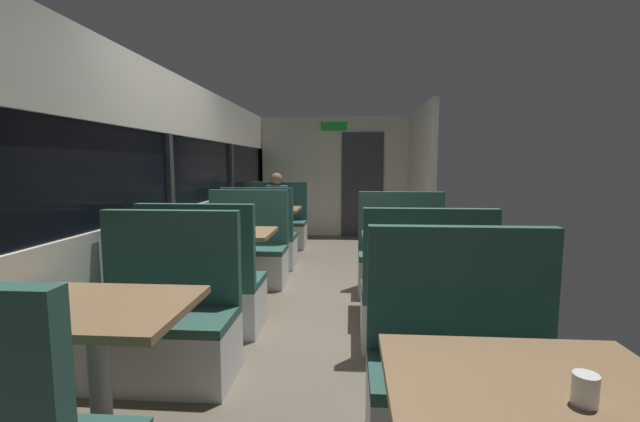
% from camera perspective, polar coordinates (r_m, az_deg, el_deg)
% --- Properties ---
extents(ground_plane, '(3.30, 9.20, 0.02)m').
position_cam_1_polar(ground_plane, '(4.21, -0.53, -13.26)').
color(ground_plane, '#665B4C').
extents(carriage_window_panel_left, '(0.09, 8.48, 2.30)m').
position_cam_1_polar(carriage_window_panel_left, '(4.34, -20.01, 2.08)').
color(carriage_window_panel_left, beige).
rests_on(carriage_window_panel_left, ground_plane).
extents(carriage_end_bulkhead, '(2.90, 0.11, 2.30)m').
position_cam_1_polar(carriage_end_bulkhead, '(8.15, 2.32, 4.58)').
color(carriage_end_bulkhead, beige).
rests_on(carriage_end_bulkhead, ground_plane).
extents(carriage_aisle_panel_right, '(0.08, 2.40, 2.30)m').
position_cam_1_polar(carriage_aisle_panel_right, '(7.04, 13.41, 4.19)').
color(carriage_aisle_panel_right, beige).
rests_on(carriage_aisle_panel_right, ground_plane).
extents(dining_table_near_window, '(0.90, 0.70, 0.74)m').
position_cam_1_polar(dining_table_near_window, '(2.36, -28.22, -13.50)').
color(dining_table_near_window, '#9E9EA3').
rests_on(dining_table_near_window, ground_plane).
extents(bench_near_window_facing_entry, '(0.95, 0.50, 1.10)m').
position_cam_1_polar(bench_near_window_facing_entry, '(3.04, -20.59, -14.88)').
color(bench_near_window_facing_entry, silver).
rests_on(bench_near_window_facing_entry, ground_plane).
extents(dining_table_mid_window, '(0.90, 0.70, 0.74)m').
position_cam_1_polar(dining_table_mid_window, '(4.30, -12.44, -4.03)').
color(dining_table_mid_window, '#9E9EA3').
rests_on(dining_table_mid_window, ground_plane).
extents(bench_mid_window_facing_end, '(0.95, 0.50, 1.10)m').
position_cam_1_polar(bench_mid_window_facing_end, '(3.72, -15.45, -10.69)').
color(bench_mid_window_facing_end, silver).
rests_on(bench_mid_window_facing_end, ground_plane).
extents(bench_mid_window_facing_entry, '(0.95, 0.50, 1.10)m').
position_cam_1_polar(bench_mid_window_facing_entry, '(5.02, -10.06, -6.09)').
color(bench_mid_window_facing_entry, silver).
rests_on(bench_mid_window_facing_entry, ground_plane).
extents(dining_table_far_window, '(0.90, 0.70, 0.74)m').
position_cam_1_polar(dining_table_far_window, '(6.40, -6.85, -0.48)').
color(dining_table_far_window, '#9E9EA3').
rests_on(dining_table_far_window, ground_plane).
extents(bench_far_window_facing_end, '(0.95, 0.50, 1.10)m').
position_cam_1_polar(bench_far_window_facing_end, '(5.77, -8.14, -4.40)').
color(bench_far_window_facing_end, silver).
rests_on(bench_far_window_facing_end, ground_plane).
extents(bench_far_window_facing_entry, '(0.95, 0.50, 1.10)m').
position_cam_1_polar(bench_far_window_facing_entry, '(7.12, -5.74, -2.29)').
color(bench_far_window_facing_entry, silver).
rests_on(bench_far_window_facing_entry, ground_plane).
extents(dining_table_front_aisle, '(0.90, 0.70, 0.74)m').
position_cam_1_polar(dining_table_front_aisle, '(1.58, 26.93, -23.57)').
color(dining_table_front_aisle, '#9E9EA3').
rests_on(dining_table_front_aisle, ground_plane).
extents(bench_front_aisle_facing_entry, '(0.95, 0.50, 1.10)m').
position_cam_1_polar(bench_front_aisle_facing_entry, '(2.31, 19.31, -21.94)').
color(bench_front_aisle_facing_entry, silver).
rests_on(bench_front_aisle_facing_entry, ground_plane).
extents(dining_table_rear_aisle, '(0.90, 0.70, 0.74)m').
position_cam_1_polar(dining_table_rear_aisle, '(3.96, 12.39, -4.92)').
color(dining_table_rear_aisle, '#9E9EA3').
rests_on(dining_table_rear_aisle, ground_plane).
extents(bench_rear_aisle_facing_end, '(0.95, 0.50, 1.10)m').
position_cam_1_polar(bench_rear_aisle_facing_end, '(3.38, 13.97, -12.46)').
color(bench_rear_aisle_facing_end, silver).
rests_on(bench_rear_aisle_facing_end, ground_plane).
extents(bench_rear_aisle_facing_entry, '(0.95, 0.50, 1.10)m').
position_cam_1_polar(bench_rear_aisle_facing_entry, '(4.71, 11.09, -6.95)').
color(bench_rear_aisle_facing_entry, silver).
rests_on(bench_rear_aisle_facing_entry, ground_plane).
extents(seated_passenger, '(0.47, 0.55, 1.26)m').
position_cam_1_polar(seated_passenger, '(7.02, -5.86, -0.69)').
color(seated_passenger, '#26262D').
rests_on(seated_passenger, ground_plane).
extents(coffee_cup_primary, '(0.07, 0.07, 0.09)m').
position_cam_1_polar(coffee_cup_primary, '(4.02, 11.66, -2.63)').
color(coffee_cup_primary, white).
rests_on(coffee_cup_primary, dining_table_rear_aisle).
extents(coffee_cup_secondary, '(0.07, 0.07, 0.09)m').
position_cam_1_polar(coffee_cup_secondary, '(1.47, 32.47, -19.87)').
color(coffee_cup_secondary, white).
rests_on(coffee_cup_secondary, dining_table_front_aisle).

